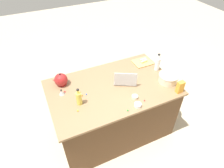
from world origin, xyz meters
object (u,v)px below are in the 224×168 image
at_px(laptop, 125,80).
at_px(cutting_board, 142,62).
at_px(ramekin_small, 135,97).
at_px(candy_bag, 180,87).
at_px(butter_stick_right, 144,61).
at_px(ramekin_medium, 138,105).
at_px(bottle_oil, 79,98).
at_px(bottle_vinegar, 158,64).
at_px(butter_stick_left, 143,60).
at_px(kitchen_timer, 62,92).
at_px(mixing_bowl_large, 168,78).
at_px(kettle, 61,80).

relative_size(laptop, cutting_board, 1.32).
height_order(ramekin_small, candy_bag, candy_bag).
distance_m(butter_stick_right, ramekin_medium, 0.93).
relative_size(bottle_oil, ramekin_small, 3.05).
distance_m(bottle_vinegar, butter_stick_left, 0.29).
distance_m(ramekin_small, ramekin_medium, 0.14).
relative_size(butter_stick_left, ramekin_small, 1.42).
bearing_deg(butter_stick_left, cutting_board, 45.55).
bearing_deg(butter_stick_right, ramekin_small, 49.97).
bearing_deg(butter_stick_right, ramekin_medium, 53.59).
bearing_deg(bottle_vinegar, kitchen_timer, -2.57).
bearing_deg(cutting_board, butter_stick_right, 114.45).
bearing_deg(laptop, butter_stick_right, -148.79).
relative_size(bottle_oil, candy_bag, 1.39).
relative_size(mixing_bowl_large, candy_bag, 1.58).
xyz_separation_m(kettle, butter_stick_right, (-1.29, 0.04, -0.04)).
xyz_separation_m(mixing_bowl_large, ramekin_small, (0.58, 0.10, -0.04)).
xyz_separation_m(mixing_bowl_large, candy_bag, (-0.00, 0.24, 0.02)).
height_order(bottle_oil, cutting_board, bottle_oil).
distance_m(butter_stick_left, kitchen_timer, 1.36).
height_order(ramekin_small, kitchen_timer, kitchen_timer).
height_order(bottle_oil, kitchen_timer, bottle_oil).
xyz_separation_m(bottle_oil, butter_stick_left, (-1.19, -0.46, -0.06)).
bearing_deg(ramekin_medium, candy_bag, 179.48).
distance_m(laptop, butter_stick_right, 0.56).
height_order(mixing_bowl_large, bottle_vinegar, bottle_vinegar).
height_order(butter_stick_right, ramekin_medium, butter_stick_right).
xyz_separation_m(ramekin_small, ramekin_medium, (0.04, 0.14, 0.00)).
xyz_separation_m(laptop, kettle, (0.81, -0.33, 0.03)).
bearing_deg(laptop, mixing_bowl_large, 157.59).
distance_m(mixing_bowl_large, bottle_oil, 1.25).
bearing_deg(candy_bag, mixing_bowl_large, -89.81).
bearing_deg(candy_bag, bottle_vinegar, -92.41).
distance_m(cutting_board, butter_stick_left, 0.04).
xyz_separation_m(bottle_oil, ramekin_medium, (-0.62, 0.34, -0.07)).
relative_size(laptop, candy_bag, 2.22).
bearing_deg(bottle_oil, cutting_board, -159.59).
height_order(laptop, butter_stick_left, laptop).
relative_size(bottle_vinegar, candy_bag, 1.58).
relative_size(ramekin_small, ramekin_medium, 0.89).
distance_m(mixing_bowl_large, ramekin_small, 0.59).
height_order(bottle_oil, ramekin_medium, bottle_oil).
distance_m(bottle_oil, butter_stick_left, 1.28).
xyz_separation_m(laptop, butter_stick_left, (-0.49, -0.34, -0.01)).
xyz_separation_m(bottle_vinegar, butter_stick_right, (0.09, -0.22, -0.07)).
distance_m(laptop, ramekin_medium, 0.47).
distance_m(laptop, candy_bag, 0.72).
xyz_separation_m(butter_stick_right, candy_bag, (-0.07, 0.76, 0.05)).
distance_m(ramekin_small, kitchen_timer, 0.94).
height_order(kettle, ramekin_medium, kettle).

